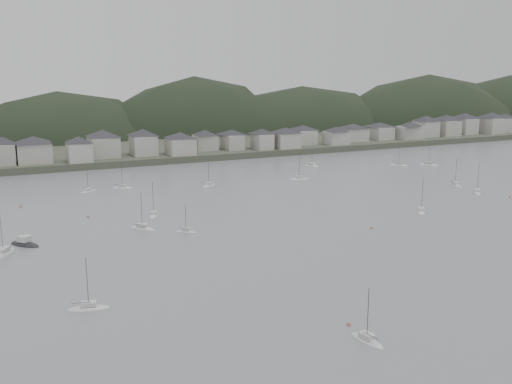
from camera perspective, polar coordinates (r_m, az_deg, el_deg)
ground at (r=112.11m, az=16.93°, el=-10.31°), size 900.00×900.00×0.00m
far_shore_land at (r=379.63m, az=-14.44°, el=5.63°), size 900.00×250.00×3.00m
forested_ridge at (r=357.36m, az=-12.77°, el=3.26°), size 851.55×103.94×102.57m
waterfront_town at (r=288.22m, az=-0.14°, el=5.51°), size 451.48×28.46×12.92m
moored_fleet at (r=163.52m, az=1.46°, el=-2.63°), size 237.18×167.79×13.38m
motor_launch_far at (r=150.33m, az=-21.99°, el=-4.82°), size 7.91×8.68×4.06m
mooring_buoys at (r=156.68m, az=0.70°, el=-3.30°), size 148.60×114.18×0.70m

